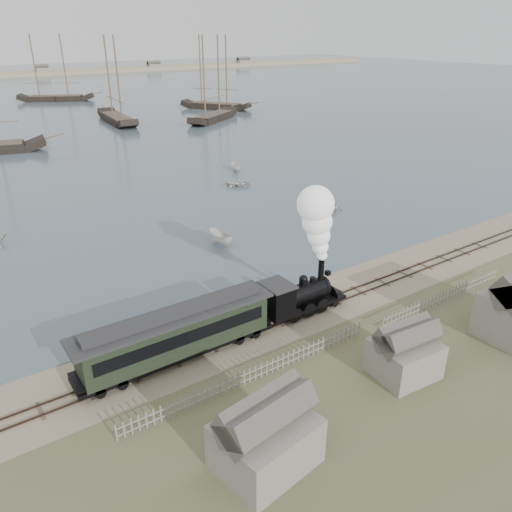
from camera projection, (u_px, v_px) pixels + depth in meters
ground at (273, 308)px, 41.59m from camera, size 600.00×600.00×0.00m
rail_track at (288, 318)px, 40.08m from camera, size 120.00×1.80×0.16m
picket_fence_west at (256, 380)px, 33.00m from camera, size 19.00×0.10×1.20m
picket_fence_east at (444, 302)px, 42.39m from camera, size 15.00×0.10×1.20m
shed_left at (266, 463)px, 26.70m from camera, size 5.00×4.00×4.10m
shed_mid at (402, 374)px, 33.62m from camera, size 4.00×3.50×3.60m
locomotive at (314, 258)px, 39.46m from camera, size 8.08×3.02×10.07m
passenger_coach at (177, 333)px, 34.19m from camera, size 14.45×2.79×3.51m
beached_dinghy at (283, 301)px, 41.79m from camera, size 4.32×4.85×0.83m
rowboat_2 at (220, 238)px, 53.41m from camera, size 3.83×1.80×1.43m
rowboat_3 at (239, 184)px, 73.21m from camera, size 4.39×4.48×0.76m
rowboat_4 at (333, 204)px, 63.59m from camera, size 3.64×3.47×1.49m
rowboat_5 at (235, 167)px, 80.99m from camera, size 3.52×2.34×1.27m
schooner_3 at (113, 80)px, 118.72m from camera, size 7.10×22.61×20.00m
schooner_4 at (212, 79)px, 120.98m from camera, size 19.47×15.08×20.00m
schooner_5 at (215, 72)px, 139.16m from camera, size 15.78×19.69×20.00m
schooner_8 at (51, 68)px, 154.99m from camera, size 22.81×15.24×20.00m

